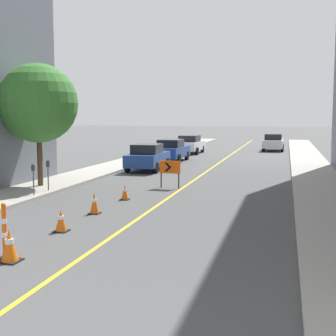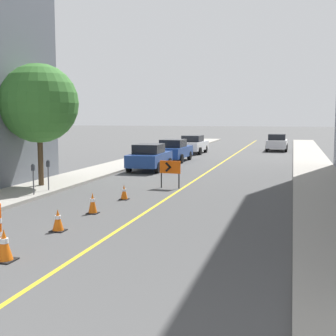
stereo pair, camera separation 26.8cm
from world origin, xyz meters
TOP-DOWN VIEW (x-y plane):
  - lane_stripe at (0.00, 31.29)m, footprint 0.12×62.59m
  - sidewalk_left at (-6.08, 31.29)m, footprint 2.51×62.59m
  - sidewalk_right at (6.08, 31.29)m, footprint 2.51×62.59m
  - traffic_cone_second at (-1.44, 7.38)m, footprint 0.47×0.47m
  - traffic_cone_third at (-1.60, 10.17)m, footprint 0.40×0.40m
  - traffic_cone_fourth at (-1.65, 12.66)m, footprint 0.37×0.37m
  - traffic_cone_fifth at (-1.55, 15.41)m, footprint 0.35×0.35m
  - delineator_post_front at (-1.64, 7.52)m, footprint 0.33×0.33m
  - arrow_barricade_primary at (-0.56, 18.71)m, footprint 0.97×0.11m
  - parked_car_curb_near at (-3.53, 25.16)m, footprint 1.95×4.34m
  - parked_car_curb_mid at (-3.51, 30.98)m, footprint 1.95×4.35m
  - parked_car_curb_far at (-3.62, 38.27)m, footprint 1.99×4.38m
  - parked_car_opposite_side at (3.33, 43.37)m, footprint 1.94×4.32m
  - parking_meter_near_curb at (-5.18, 16.03)m, footprint 0.12×0.11m
  - parking_meter_far_curb at (-5.18, 14.86)m, footprint 0.12×0.11m
  - street_tree_left_near at (-6.21, 17.21)m, footprint 3.52×3.52m

SIDE VIEW (x-z plane):
  - lane_stripe at x=0.00m, z-range 0.00..0.01m
  - sidewalk_left at x=-6.08m, z-range 0.00..0.13m
  - sidewalk_right at x=6.08m, z-range 0.00..0.13m
  - traffic_cone_fifth at x=-1.55m, z-range 0.00..0.58m
  - traffic_cone_third at x=-1.60m, z-range 0.00..0.62m
  - traffic_cone_fourth at x=-1.65m, z-range 0.00..0.71m
  - traffic_cone_second at x=-1.44m, z-range 0.00..0.73m
  - delineator_post_front at x=-1.64m, z-range -0.08..1.22m
  - parked_car_curb_near at x=-3.53m, z-range 0.00..1.59m
  - parked_car_curb_mid at x=-3.51m, z-range 0.00..1.59m
  - parked_car_curb_far at x=-3.62m, z-range 0.00..1.59m
  - parked_car_opposite_side at x=3.33m, z-range 0.00..1.59m
  - arrow_barricade_primary at x=-0.56m, z-range 0.27..1.51m
  - parking_meter_far_curb at x=-5.18m, z-range 0.39..1.63m
  - parking_meter_near_curb at x=-5.18m, z-range 0.40..1.67m
  - street_tree_left_near at x=-6.21m, z-range 1.09..6.53m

